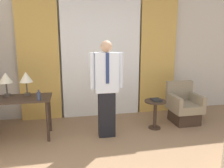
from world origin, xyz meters
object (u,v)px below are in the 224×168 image
desk (16,104)px  side_table (155,110)px  armchair (184,107)px  bottle_near_edge (39,96)px  person (107,86)px  table_lamp_left (6,79)px  book (156,100)px  table_lamp_right (26,78)px

desk → side_table: bearing=-1.6°
desk → armchair: size_ratio=1.39×
desk → bottle_near_edge: size_ratio=6.79×
person → armchair: 1.83m
armchair → side_table: 0.74m
desk → armchair: 3.23m
armchair → table_lamp_left: bearing=179.5°
desk → table_lamp_left: bearing=137.3°
desk → table_lamp_left: 0.48m
book → table_lamp_left: bearing=175.4°
table_lamp_right → table_lamp_left: bearing=180.0°
person → book: person is taller
desk → table_lamp_right: table_lamp_right is taller
book → bottle_near_edge: bearing=-176.0°
desk → armchair: bearing=2.2°
desk → bottle_near_edge: bearing=-27.7°
armchair → side_table: (-0.71, -0.20, 0.06)m
table_lamp_right → armchair: table_lamp_right is taller
book → side_table: bearing=-157.0°
person → armchair: person is taller
armchair → table_lamp_right: bearing=179.5°
bottle_near_edge → side_table: bearing=3.9°
side_table → book: 0.20m
table_lamp_left → table_lamp_right: size_ratio=1.00×
table_lamp_right → person: 1.42m
armchair → side_table: size_ratio=1.50×
table_lamp_left → table_lamp_right: same height
table_lamp_right → book: 2.41m
table_lamp_left → book: (2.69, -0.22, -0.47)m
side_table → table_lamp_left: bearing=175.2°
desk → table_lamp_left: (-0.17, 0.15, 0.42)m
desk → book: size_ratio=5.38×
person → book: size_ratio=7.83×
armchair → desk: bearing=-177.8°
table_lamp_left → bottle_near_edge: (0.57, -0.37, -0.24)m
desk → book: 2.52m
bottle_near_edge → side_table: (2.10, 0.14, -0.43)m
person → side_table: size_ratio=3.03×
table_lamp_right → bottle_near_edge: bearing=-56.7°
bottle_near_edge → person: (1.12, -0.01, 0.12)m
table_lamp_right → book: size_ratio=1.94×
desk → table_lamp_right: (0.17, 0.15, 0.42)m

